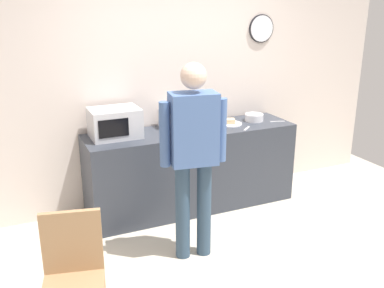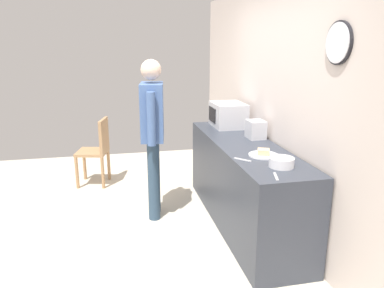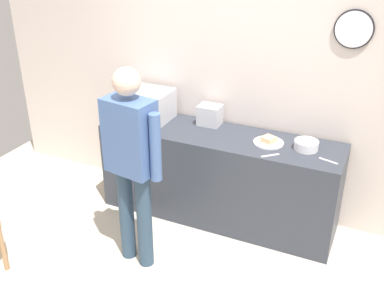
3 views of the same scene
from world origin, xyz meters
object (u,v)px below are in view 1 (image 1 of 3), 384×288
object	(u,v)px
sandwich_plate	(230,123)
toaster	(170,118)
spoon_utensil	(247,129)
wooden_chair	(73,275)
person_standing	(193,148)
fork_utensil	(277,122)
salad_bowl	(254,117)
microwave	(115,123)

from	to	relation	value
sandwich_plate	toaster	xyz separation A→B (m)	(-0.66, 0.18, 0.08)
spoon_utensil	wooden_chair	bearing A→B (deg)	-147.33
toaster	spoon_utensil	xyz separation A→B (m)	(0.74, -0.41, -0.10)
sandwich_plate	person_standing	world-z (taller)	person_standing
sandwich_plate	fork_utensil	bearing A→B (deg)	-12.89
sandwich_plate	fork_utensil	distance (m)	0.57
toaster	fork_utensil	xyz separation A→B (m)	(1.21, -0.31, -0.10)
sandwich_plate	person_standing	bearing A→B (deg)	-132.90
spoon_utensil	salad_bowl	bearing A→B (deg)	45.54
microwave	person_standing	world-z (taller)	person_standing
fork_utensil	person_standing	size ratio (longest dim) A/B	0.10
toaster	person_standing	xyz separation A→B (m)	(-0.22, -1.12, 0.03)
microwave	wooden_chair	size ratio (longest dim) A/B	0.53
sandwich_plate	fork_utensil	xyz separation A→B (m)	(0.56, -0.13, -0.01)
spoon_utensil	wooden_chair	distance (m)	2.56
spoon_utensil	toaster	bearing A→B (deg)	150.70
microwave	toaster	world-z (taller)	microwave
toaster	wooden_chair	world-z (taller)	toaster
sandwich_plate	toaster	bearing A→B (deg)	164.69
person_standing	wooden_chair	bearing A→B (deg)	-150.64
toaster	wooden_chair	distance (m)	2.31
salad_bowl	spoon_utensil	bearing A→B (deg)	-134.46
spoon_utensil	person_standing	distance (m)	1.20
microwave	salad_bowl	xyz separation A→B (m)	(1.64, -0.04, -0.11)
sandwich_plate	salad_bowl	world-z (taller)	salad_bowl
microwave	person_standing	distance (m)	1.09
sandwich_plate	fork_utensil	world-z (taller)	sandwich_plate
microwave	spoon_utensil	distance (m)	1.43
fork_utensil	spoon_utensil	distance (m)	0.49
sandwich_plate	wooden_chair	xyz separation A→B (m)	(-2.04, -1.60, -0.41)
sandwich_plate	spoon_utensil	distance (m)	0.25
microwave	salad_bowl	distance (m)	1.65
microwave	salad_bowl	world-z (taller)	microwave
spoon_utensil	person_standing	bearing A→B (deg)	-143.59
spoon_utensil	microwave	bearing A→B (deg)	167.89
salad_bowl	toaster	xyz separation A→B (m)	(-0.99, 0.16, 0.06)
sandwich_plate	toaster	size ratio (longest dim) A/B	1.26
microwave	wooden_chair	world-z (taller)	microwave
sandwich_plate	spoon_utensil	size ratio (longest dim) A/B	1.63
person_standing	spoon_utensil	bearing A→B (deg)	36.41
toaster	salad_bowl	bearing A→B (deg)	-8.94
sandwich_plate	microwave	bearing A→B (deg)	177.24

